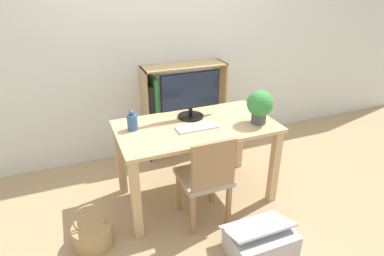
# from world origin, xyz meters

# --- Properties ---
(ground_plane) EXTENTS (10.00, 10.00, 0.00)m
(ground_plane) POSITION_xyz_m (0.00, 0.00, 0.00)
(ground_plane) COLOR tan
(wall_back) EXTENTS (8.00, 0.05, 2.60)m
(wall_back) POSITION_xyz_m (0.00, 1.07, 1.30)
(wall_back) COLOR silver
(wall_back) RESTS_ON ground_plane
(desk) EXTENTS (1.38, 0.75, 0.75)m
(desk) POSITION_xyz_m (0.00, 0.00, 0.62)
(desk) COLOR tan
(desk) RESTS_ON ground_plane
(monitor) EXTENTS (0.56, 0.24, 0.42)m
(monitor) POSITION_xyz_m (0.02, 0.18, 0.98)
(monitor) COLOR black
(monitor) RESTS_ON desk
(keyboard) EXTENTS (0.36, 0.14, 0.02)m
(keyboard) POSITION_xyz_m (-0.02, -0.06, 0.76)
(keyboard) COLOR silver
(keyboard) RESTS_ON desk
(vase) EXTENTS (0.09, 0.09, 0.18)m
(vase) POSITION_xyz_m (-0.53, 0.11, 0.83)
(vase) COLOR #33598C
(vase) RESTS_ON desk
(potted_plant) EXTENTS (0.23, 0.23, 0.30)m
(potted_plant) POSITION_xyz_m (0.52, -0.17, 0.92)
(potted_plant) COLOR #4C4C51
(potted_plant) RESTS_ON desk
(chair) EXTENTS (0.40, 0.40, 0.83)m
(chair) POSITION_xyz_m (-0.06, -0.36, 0.45)
(chair) COLOR #9E937F
(chair) RESTS_ON ground_plane
(bookshelf) EXTENTS (0.94, 0.28, 1.05)m
(bookshelf) POSITION_xyz_m (0.04, 0.89, 0.50)
(bookshelf) COLOR tan
(bookshelf) RESTS_ON ground_plane
(basket) EXTENTS (0.31, 0.31, 0.39)m
(basket) POSITION_xyz_m (-0.99, -0.27, 0.10)
(basket) COLOR tan
(basket) RESTS_ON ground_plane
(storage_box) EXTENTS (0.50, 0.39, 0.28)m
(storage_box) POSITION_xyz_m (0.18, -0.84, 0.11)
(storage_box) COLOR #B2B2B7
(storage_box) RESTS_ON ground_plane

